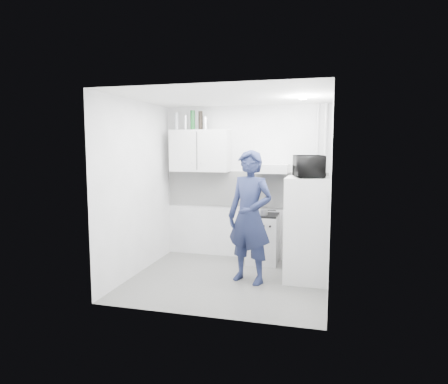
# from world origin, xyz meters

# --- Properties ---
(floor) EXTENTS (2.80, 2.80, 0.00)m
(floor) POSITION_xyz_m (0.00, 0.00, 0.00)
(floor) COLOR #5C5C58
(floor) RESTS_ON ground
(ceiling) EXTENTS (2.80, 2.80, 0.00)m
(ceiling) POSITION_xyz_m (0.00, 0.00, 2.60)
(ceiling) COLOR white
(ceiling) RESTS_ON wall_back
(wall_back) EXTENTS (2.80, 0.00, 2.80)m
(wall_back) POSITION_xyz_m (0.00, 1.25, 1.30)
(wall_back) COLOR white
(wall_back) RESTS_ON floor
(wall_left) EXTENTS (0.00, 2.60, 2.60)m
(wall_left) POSITION_xyz_m (-1.40, 0.00, 1.30)
(wall_left) COLOR white
(wall_left) RESTS_ON floor
(wall_right) EXTENTS (0.00, 2.60, 2.60)m
(wall_right) POSITION_xyz_m (1.40, 0.00, 1.30)
(wall_right) COLOR white
(wall_right) RESTS_ON floor
(person) EXTENTS (0.80, 0.65, 1.88)m
(person) POSITION_xyz_m (0.31, 0.05, 0.94)
(person) COLOR #1A2140
(person) RESTS_ON floor
(stove) EXTENTS (0.49, 0.49, 0.79)m
(stove) POSITION_xyz_m (0.35, 1.00, 0.40)
(stove) COLOR #BBBBBB
(stove) RESTS_ON floor
(fridge) EXTENTS (0.62, 0.62, 1.49)m
(fridge) POSITION_xyz_m (1.10, 0.31, 0.75)
(fridge) COLOR silver
(fridge) RESTS_ON floor
(stove_top) EXTENTS (0.48, 0.48, 0.03)m
(stove_top) POSITION_xyz_m (0.35, 1.00, 0.81)
(stove_top) COLOR black
(stove_top) RESTS_ON stove
(saucepan) EXTENTS (0.18, 0.18, 0.10)m
(saucepan) POSITION_xyz_m (0.35, 0.93, 0.87)
(saucepan) COLOR silver
(saucepan) RESTS_ON stove_top
(microwave) EXTENTS (0.63, 0.50, 0.31)m
(microwave) POSITION_xyz_m (1.10, 0.31, 1.65)
(microwave) COLOR black
(microwave) RESTS_ON fridge
(bottle_a) EXTENTS (0.07, 0.07, 0.29)m
(bottle_a) POSITION_xyz_m (-1.17, 1.07, 2.34)
(bottle_a) COLOR #B2B7BC
(bottle_a) RESTS_ON upper_cabinet
(bottle_b) EXTENTS (0.06, 0.06, 0.24)m
(bottle_b) POSITION_xyz_m (-1.01, 1.07, 2.32)
(bottle_b) COLOR silver
(bottle_b) RESTS_ON upper_cabinet
(bottle_c) EXTENTS (0.08, 0.08, 0.32)m
(bottle_c) POSITION_xyz_m (-0.88, 1.07, 2.36)
(bottle_c) COLOR #144C1E
(bottle_c) RESTS_ON upper_cabinet
(bottle_d) EXTENTS (0.07, 0.07, 0.31)m
(bottle_d) POSITION_xyz_m (-0.74, 1.07, 2.35)
(bottle_d) COLOR black
(bottle_d) RESTS_ON upper_cabinet
(canister_a) EXTENTS (0.09, 0.09, 0.22)m
(canister_a) POSITION_xyz_m (-0.66, 1.07, 2.31)
(canister_a) COLOR silver
(canister_a) RESTS_ON upper_cabinet
(upper_cabinet) EXTENTS (1.00, 0.35, 0.70)m
(upper_cabinet) POSITION_xyz_m (-0.75, 1.07, 1.85)
(upper_cabinet) COLOR silver
(upper_cabinet) RESTS_ON wall_back
(range_hood) EXTENTS (0.60, 0.50, 0.14)m
(range_hood) POSITION_xyz_m (0.45, 1.00, 1.57)
(range_hood) COLOR #BBBBBB
(range_hood) RESTS_ON wall_back
(backsplash) EXTENTS (2.74, 0.03, 0.60)m
(backsplash) POSITION_xyz_m (0.00, 1.24, 1.20)
(backsplash) COLOR white
(backsplash) RESTS_ON wall_back
(pipe_a) EXTENTS (0.05, 0.05, 2.60)m
(pipe_a) POSITION_xyz_m (1.30, 1.17, 1.30)
(pipe_a) COLOR #BBBBBB
(pipe_a) RESTS_ON floor
(pipe_b) EXTENTS (0.04, 0.04, 2.60)m
(pipe_b) POSITION_xyz_m (1.18, 1.17, 1.30)
(pipe_b) COLOR #BBBBBB
(pipe_b) RESTS_ON floor
(ceiling_spot_fixture) EXTENTS (0.10, 0.10, 0.02)m
(ceiling_spot_fixture) POSITION_xyz_m (1.00, 0.20, 2.57)
(ceiling_spot_fixture) COLOR white
(ceiling_spot_fixture) RESTS_ON ceiling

